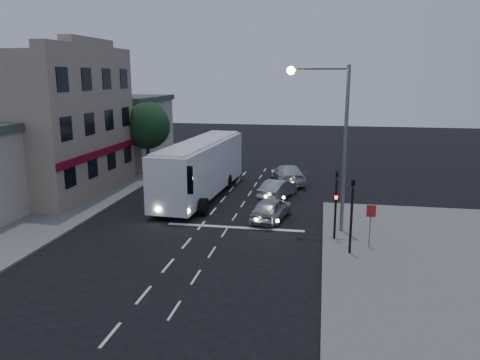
% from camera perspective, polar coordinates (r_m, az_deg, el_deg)
% --- Properties ---
extents(ground, '(120.00, 120.00, 0.00)m').
position_cam_1_polar(ground, '(25.71, -5.89, -6.91)').
color(ground, black).
extents(sidewalk_near, '(12.00, 24.00, 0.12)m').
position_cam_1_polar(sidewalk_near, '(21.93, 26.15, -11.55)').
color(sidewalk_near, slate).
rests_on(sidewalk_near, ground).
extents(sidewalk_far, '(12.00, 50.00, 0.12)m').
position_cam_1_polar(sidewalk_far, '(37.98, -21.64, -1.22)').
color(sidewalk_far, slate).
rests_on(sidewalk_far, ground).
extents(road_markings, '(8.00, 30.55, 0.01)m').
position_cam_1_polar(road_markings, '(28.45, -1.55, -4.89)').
color(road_markings, silver).
rests_on(road_markings, ground).
extents(tour_bus, '(3.61, 13.33, 4.05)m').
position_cam_1_polar(tour_bus, '(33.65, -4.76, 1.65)').
color(tour_bus, white).
rests_on(tour_bus, ground).
extents(car_suv, '(2.47, 4.42, 1.42)m').
position_cam_1_polar(car_suv, '(28.32, 3.82, -3.50)').
color(car_suv, '#AAAAAA').
rests_on(car_suv, ground).
extents(car_sedan_a, '(2.59, 4.34, 1.35)m').
position_cam_1_polar(car_sedan_a, '(33.38, 4.63, -1.09)').
color(car_sedan_a, gray).
rests_on(car_sedan_a, ground).
extents(car_sedan_b, '(3.50, 5.63, 1.52)m').
position_cam_1_polar(car_sedan_b, '(38.06, 5.83, 0.72)').
color(car_sedan_b, silver).
rests_on(car_sedan_b, ground).
extents(traffic_signal_main, '(0.25, 0.35, 4.10)m').
position_cam_1_polar(traffic_signal_main, '(24.82, 11.63, -1.97)').
color(traffic_signal_main, black).
rests_on(traffic_signal_main, sidewalk_near).
extents(traffic_signal_side, '(0.18, 0.15, 4.10)m').
position_cam_1_polar(traffic_signal_side, '(22.94, 13.48, -3.26)').
color(traffic_signal_side, black).
rests_on(traffic_signal_side, sidewalk_near).
extents(regulatory_sign, '(0.45, 0.12, 2.20)m').
position_cam_1_polar(regulatory_sign, '(24.18, 15.64, -4.61)').
color(regulatory_sign, slate).
rests_on(regulatory_sign, sidewalk_near).
extents(streetlight, '(3.32, 0.44, 9.00)m').
position_cam_1_polar(streetlight, '(25.62, 11.32, 6.04)').
color(streetlight, slate).
rests_on(streetlight, sidewalk_near).
extents(main_building, '(10.12, 12.00, 11.00)m').
position_cam_1_polar(main_building, '(37.69, -23.51, 6.40)').
color(main_building, '#9E7F62').
rests_on(main_building, sidewalk_far).
extents(low_building_north, '(9.40, 9.40, 6.50)m').
position_cam_1_polar(low_building_north, '(48.07, -15.00, 6.02)').
color(low_building_north, '#A6A49A').
rests_on(low_building_north, sidewalk_far).
extents(street_tree, '(4.00, 4.00, 6.20)m').
position_cam_1_polar(street_tree, '(41.33, -11.30, 6.73)').
color(street_tree, black).
rests_on(street_tree, sidewalk_far).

